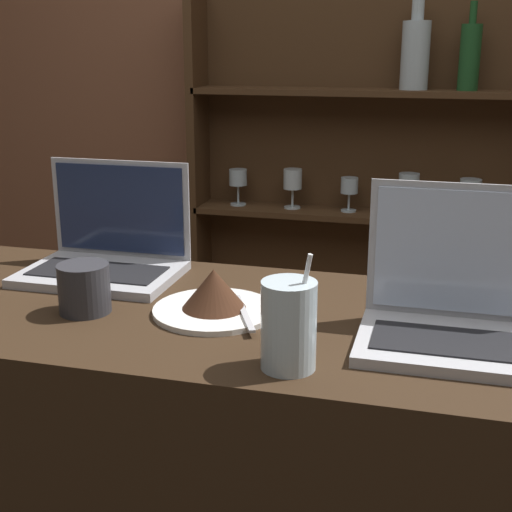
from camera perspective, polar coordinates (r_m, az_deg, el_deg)
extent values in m
cube|color=brown|center=(2.55, 9.59, 13.43)|extent=(7.00, 0.06, 2.70)
cube|color=#472D19|center=(2.64, -4.43, 2.30)|extent=(0.03, 0.18, 1.66)
cube|color=#472D19|center=(2.59, 9.77, 1.79)|extent=(1.32, 0.02, 1.66)
cube|color=#472D19|center=(2.61, 9.23, -5.71)|extent=(1.28, 0.18, 0.02)
cube|color=#472D19|center=(2.49, 9.67, 3.18)|extent=(1.28, 0.18, 0.02)
cube|color=#472D19|center=(2.43, 10.16, 12.76)|extent=(1.28, 0.18, 0.02)
cylinder|color=silver|center=(2.58, -1.43, 4.17)|extent=(0.06, 0.06, 0.01)
cylinder|color=silver|center=(2.57, -1.44, 4.96)|extent=(0.01, 0.01, 0.07)
cylinder|color=silver|center=(2.56, -1.45, 6.32)|extent=(0.06, 0.06, 0.06)
cylinder|color=silver|center=(2.53, 2.92, 3.91)|extent=(0.06, 0.06, 0.01)
cylinder|color=silver|center=(2.52, 2.93, 4.69)|extent=(0.01, 0.01, 0.06)
cylinder|color=silver|center=(2.51, 2.95, 6.18)|extent=(0.07, 0.07, 0.07)
cylinder|color=silver|center=(2.49, 7.41, 3.62)|extent=(0.05, 0.05, 0.01)
cylinder|color=silver|center=(2.49, 7.44, 4.35)|extent=(0.01, 0.01, 0.06)
cylinder|color=silver|center=(2.48, 7.48, 5.63)|extent=(0.06, 0.06, 0.05)
cylinder|color=silver|center=(2.48, 11.98, 3.31)|extent=(0.06, 0.06, 0.01)
cylinder|color=silver|center=(2.47, 12.04, 4.19)|extent=(0.01, 0.01, 0.07)
cylinder|color=silver|center=(2.46, 12.13, 5.74)|extent=(0.07, 0.07, 0.06)
cylinder|color=silver|center=(2.48, 16.59, 2.97)|extent=(0.06, 0.06, 0.01)
cylinder|color=silver|center=(2.47, 16.67, 3.90)|extent=(0.01, 0.01, 0.08)
cylinder|color=silver|center=(2.46, 16.79, 5.34)|extent=(0.07, 0.07, 0.05)
cylinder|color=#B2C1C6|center=(2.42, 12.49, 15.38)|extent=(0.08, 0.08, 0.21)
cylinder|color=#B2C1C6|center=(2.42, 12.71, 18.73)|extent=(0.03, 0.03, 0.07)
cylinder|color=#1E4C23|center=(2.41, 16.72, 14.96)|extent=(0.07, 0.07, 0.20)
cylinder|color=#1E4C23|center=(2.41, 17.00, 18.14)|extent=(0.02, 0.02, 0.07)
cylinder|color=#B2C1C6|center=(2.42, 12.77, 15.37)|extent=(0.08, 0.08, 0.21)
cylinder|color=#B2C1C6|center=(2.42, 12.99, 18.74)|extent=(0.03, 0.03, 0.07)
cube|color=#ADADB2|center=(1.48, -12.33, -1.43)|extent=(0.31, 0.22, 0.02)
cube|color=black|center=(1.47, -12.55, -1.16)|extent=(0.26, 0.12, 0.00)
cube|color=#ADADB2|center=(1.55, -10.78, 3.74)|extent=(0.31, 0.00, 0.21)
cube|color=#1E2847|center=(1.54, -10.82, 3.72)|extent=(0.29, 0.01, 0.19)
cube|color=#ADADB2|center=(1.16, 15.90, -6.93)|extent=(0.31, 0.21, 0.02)
cube|color=black|center=(1.14, 15.94, -6.65)|extent=(0.27, 0.12, 0.00)
cube|color=#ADADB2|center=(1.21, 16.33, 0.32)|extent=(0.31, 0.00, 0.23)
cube|color=silver|center=(1.21, 16.33, 0.29)|extent=(0.29, 0.01, 0.20)
cylinder|color=silver|center=(1.27, -3.37, -4.37)|extent=(0.22, 0.22, 0.01)
cone|color=#381E11|center=(1.25, -3.40, -2.63)|extent=(0.11, 0.11, 0.07)
cube|color=#B7B7BC|center=(1.23, -0.96, -4.58)|extent=(0.08, 0.16, 0.00)
cylinder|color=silver|center=(1.04, 2.63, -5.57)|extent=(0.08, 0.08, 0.13)
cylinder|color=white|center=(1.03, 3.43, -4.49)|extent=(0.04, 0.01, 0.18)
cylinder|color=#2D2D33|center=(1.29, -13.58, -2.53)|extent=(0.09, 0.09, 0.09)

